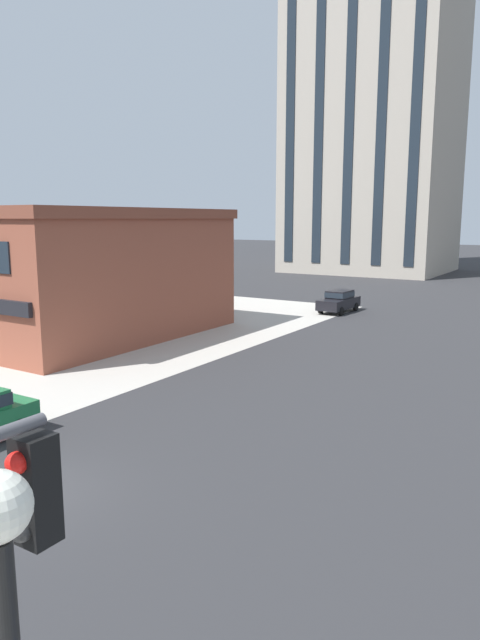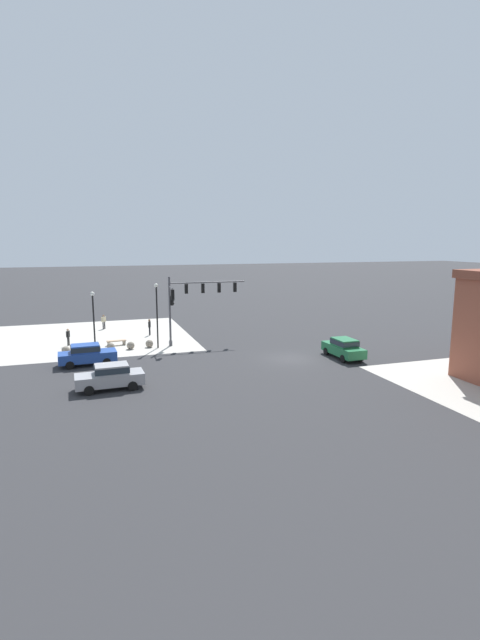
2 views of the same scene
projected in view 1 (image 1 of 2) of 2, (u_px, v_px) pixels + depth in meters
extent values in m
plane|color=#2D2D30|center=(25.00, 493.00, 15.26)|extent=(320.00, 320.00, 0.00)
cube|color=#B7B2A8|center=(76.00, 317.00, 42.41)|extent=(32.00, 32.00, 0.02)
cube|color=black|center=(36.00, 489.00, 4.58)|extent=(0.28, 0.28, 0.90)
sphere|color=red|center=(17.00, 463.00, 4.39)|extent=(0.18, 0.18, 0.18)
sphere|color=#282828|center=(19.00, 497.00, 4.44)|extent=(0.18, 0.18, 0.18)
sphere|color=#282828|center=(22.00, 531.00, 4.49)|extent=(0.18, 0.18, 0.18)
cube|color=black|center=(339.00, 303.00, 44.69)|extent=(1.95, 4.47, 0.76)
cube|color=black|center=(340.00, 294.00, 44.70)|extent=(1.58, 2.17, 0.60)
cube|color=#232D38|center=(340.00, 294.00, 44.70)|extent=(1.62, 2.26, 0.40)
cylinder|color=black|center=(341.00, 311.00, 43.19)|extent=(0.25, 0.65, 0.64)
cylinder|color=black|center=(321.00, 309.00, 44.12)|extent=(0.25, 0.65, 0.64)
cylinder|color=black|center=(356.00, 307.00, 45.40)|extent=(0.25, 0.65, 0.64)
cylinder|color=black|center=(336.00, 305.00, 46.33)|extent=(0.25, 0.65, 0.64)
cylinder|color=black|center=(20.00, 428.00, 19.12)|extent=(0.23, 0.64, 0.64)
cube|color=brown|center=(43.00, 274.00, 37.83)|extent=(19.20, 16.26, 7.14)
cube|color=brown|center=(40.00, 214.00, 37.16)|extent=(19.59, 16.59, 0.60)
cube|color=#1E2833|center=(2.00, 258.00, 26.94)|extent=(1.10, 0.08, 1.50)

